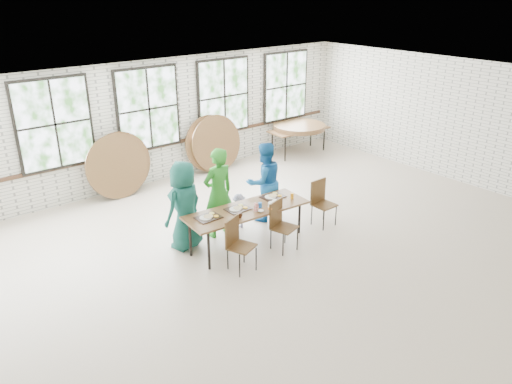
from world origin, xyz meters
The scene contains 13 objects.
room centered at (0.00, 4.44, 1.83)m, with size 12.00×12.00×12.00m.
dining_table centered at (-0.17, 0.45, 0.69)m, with size 2.46×1.00×0.74m.
chair_near_left centered at (-0.86, -0.13, 0.56)m, with size 0.54×0.53×0.95m.
chair_near_right centered at (0.20, -0.06, 0.56)m, with size 0.52×0.51×0.95m.
chair_spare centered at (1.54, 0.19, 0.56)m, with size 0.43×0.41×0.95m.
adult_teal centered at (-1.13, 1.10, 0.85)m, with size 0.83×0.54×1.70m, color #165546.
adult_green centered at (-0.36, 1.10, 0.90)m, with size 0.66×0.43×1.80m, color #268222.
toddler centered at (0.13, 1.10, 0.37)m, with size 0.48×0.27×0.74m, color #17143F.
adult_blue centered at (0.79, 1.10, 0.84)m, with size 0.82×0.64×1.68m, color #165A9E.
storage_table centered at (4.40, 3.83, 0.69)m, with size 1.84×0.85×0.74m.
tabletop_clutter centered at (-0.07, 0.42, 0.77)m, with size 2.01×0.64×0.11m.
round_tops_stacked centered at (4.40, 3.83, 0.80)m, with size 1.50×1.50×0.13m.
round_tops_leaning centered at (0.35, 4.21, 0.73)m, with size 4.28×0.41×1.49m.
Camera 1 is at (-5.38, -6.19, 4.63)m, focal length 35.00 mm.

